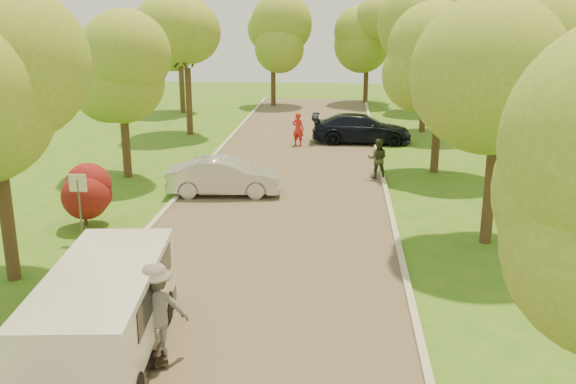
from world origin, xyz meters
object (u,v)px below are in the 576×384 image
(street_sign, at_px, (79,193))
(skateboarder, at_px, (157,310))
(person_olive, at_px, (378,159))
(longboard, at_px, (159,354))
(person_striped, at_px, (298,129))
(minivan, at_px, (105,313))
(silver_sedan, at_px, (224,177))
(dark_sedan, at_px, (361,129))

(street_sign, distance_m, skateboarder, 8.03)
(skateboarder, height_order, person_olive, skateboarder)
(longboard, height_order, person_striped, person_striped)
(street_sign, relative_size, person_olive, 1.25)
(minivan, height_order, longboard, minivan)
(street_sign, distance_m, minivan, 7.57)
(skateboarder, xyz_separation_m, person_olive, (5.24, 15.38, -0.26))
(person_striped, bearing_deg, street_sign, 89.46)
(longboard, relative_size, person_olive, 0.61)
(minivan, height_order, silver_sedan, minivan)
(street_sign, relative_size, skateboarder, 1.09)
(skateboarder, bearing_deg, person_olive, -130.49)
(street_sign, distance_m, silver_sedan, 6.66)
(dark_sedan, relative_size, longboard, 5.10)
(street_sign, height_order, person_olive, street_sign)
(street_sign, xyz_separation_m, person_olive, (9.60, 8.66, -0.69))
(street_sign, distance_m, person_striped, 16.38)
(person_striped, height_order, person_olive, person_striped)
(silver_sedan, bearing_deg, person_olive, -68.02)
(street_sign, height_order, dark_sedan, street_sign)
(silver_sedan, height_order, dark_sedan, dark_sedan)
(longboard, bearing_deg, minivan, -17.94)
(skateboarder, height_order, person_striped, skateboarder)
(longboard, height_order, skateboarder, skateboarder)
(street_sign, bearing_deg, minivan, -64.12)
(person_striped, bearing_deg, dark_sedan, -142.58)
(minivan, distance_m, skateboarder, 1.07)
(street_sign, bearing_deg, person_striped, 69.58)
(street_sign, distance_m, person_olive, 12.95)
(street_sign, relative_size, minivan, 0.40)
(dark_sedan, bearing_deg, silver_sedan, 152.25)
(longboard, bearing_deg, person_striped, -115.18)
(street_sign, xyz_separation_m, skateboarder, (4.36, -6.72, -0.44))
(dark_sedan, relative_size, skateboarder, 2.70)
(minivan, relative_size, person_striped, 3.10)
(dark_sedan, xyz_separation_m, person_olive, (0.50, -7.75, 0.09))
(silver_sedan, xyz_separation_m, person_olive, (6.10, 3.06, 0.14))
(silver_sedan, distance_m, person_olive, 6.83)
(dark_sedan, distance_m, longboard, 23.62)
(street_sign, relative_size, silver_sedan, 0.49)
(street_sign, height_order, person_striped, street_sign)
(silver_sedan, bearing_deg, skateboarder, 179.36)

